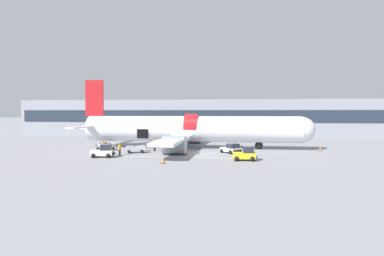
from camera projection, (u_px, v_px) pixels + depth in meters
ground_plane at (198, 154)px, 45.35m from camera, size 500.00×500.00×0.00m
apron_marking_line at (170, 157)px, 41.88m from camera, size 18.92×0.32×0.01m
terminal_strip at (218, 117)px, 82.94m from camera, size 94.59×13.97×8.29m
airplane at (189, 130)px, 52.09m from camera, size 36.64×30.28×10.54m
baggage_tug_lead at (245, 154)px, 38.97m from camera, size 2.73×2.08×1.63m
baggage_tug_mid at (231, 149)px, 45.83m from camera, size 2.99×2.97×1.30m
baggage_tug_rear at (103, 152)px, 41.69m from camera, size 2.93×2.15×1.61m
baggage_cart_loading at (136, 150)px, 46.28m from camera, size 3.46×2.39×0.93m
baggage_cart_queued at (106, 146)px, 49.57m from camera, size 3.55×2.21×1.07m
ground_crew_loader_a at (120, 149)px, 43.49m from camera, size 0.41×0.54×1.54m
ground_crew_loader_b at (169, 145)px, 48.56m from camera, size 0.52×0.55×1.68m
ground_crew_driver at (103, 147)px, 44.15m from camera, size 0.62×0.54×1.81m
ground_crew_supervisor at (171, 145)px, 47.30m from camera, size 0.59×0.59×1.83m
ground_crew_helper at (155, 144)px, 48.20m from camera, size 0.42×0.63×1.83m
safety_cone_nose at (320, 149)px, 48.33m from camera, size 0.49×0.49×0.67m
safety_cone_engine_left at (163, 161)px, 36.68m from camera, size 0.52×0.52×0.68m
safety_cone_wingtip at (185, 152)px, 44.17m from camera, size 0.62×0.62×0.75m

